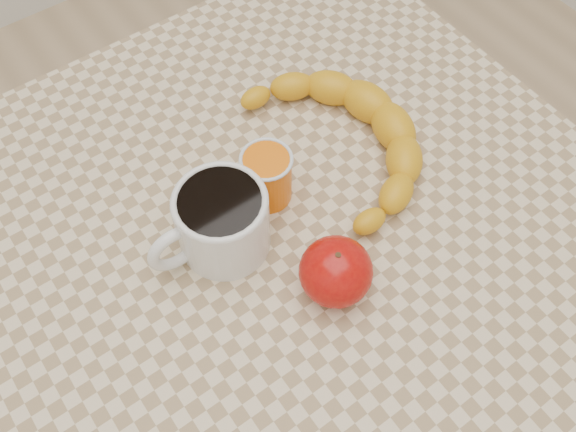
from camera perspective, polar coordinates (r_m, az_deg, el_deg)
ground at (r=1.46m, az=-0.00°, el=-16.31°), size 3.00×3.00×0.00m
table at (r=0.84m, az=-0.00°, el=-3.84°), size 0.80×0.80×0.75m
coffee_mug at (r=0.72m, az=-6.06°, el=-0.44°), size 0.15×0.11×0.09m
orange_juice_glass at (r=0.76m, az=-1.88°, el=3.56°), size 0.06×0.06×0.07m
apple at (r=0.70m, az=4.28°, el=-4.95°), size 0.08×0.08×0.08m
banana at (r=0.81m, az=4.94°, el=6.82°), size 0.33×0.39×0.05m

